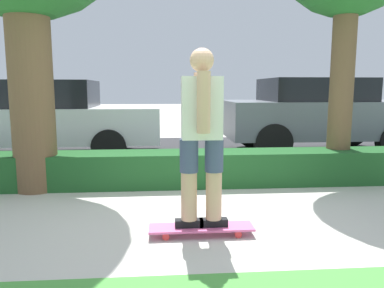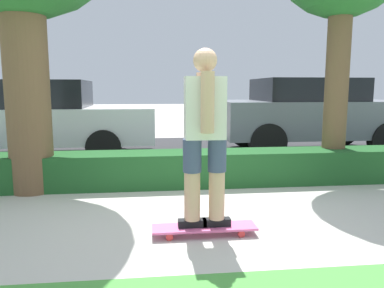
{
  "view_description": "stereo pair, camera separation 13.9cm",
  "coord_description": "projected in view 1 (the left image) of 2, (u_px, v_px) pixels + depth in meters",
  "views": [
    {
      "loc": [
        -0.32,
        -3.53,
        1.34
      ],
      "look_at": [
        0.01,
        0.6,
        0.73
      ],
      "focal_mm": 35.0,
      "sensor_mm": 36.0,
      "label": 1
    },
    {
      "loc": [
        -0.46,
        -3.52,
        1.34
      ],
      "look_at": [
        0.01,
        0.6,
        0.73
      ],
      "focal_mm": 35.0,
      "sensor_mm": 36.0,
      "label": 2
    }
  ],
  "objects": [
    {
      "name": "ground_plane",
      "position": [
        196.0,
        225.0,
        3.7
      ],
      "size": [
        60.0,
        60.0,
        0.0
      ],
      "primitive_type": "plane",
      "color": "#BCB7AD"
    },
    {
      "name": "skateboard",
      "position": [
        201.0,
        228.0,
        3.45
      ],
      "size": [
        0.97,
        0.24,
        0.08
      ],
      "color": "#DB5B93",
      "rests_on": "ground_plane"
    },
    {
      "name": "hedge_row",
      "position": [
        185.0,
        168.0,
        5.25
      ],
      "size": [
        12.88,
        0.6,
        0.47
      ],
      "color": "#1E5123",
      "rests_on": "ground_plane"
    },
    {
      "name": "street_asphalt",
      "position": [
        178.0,
        153.0,
        7.84
      ],
      "size": [
        12.88,
        5.0,
        0.01
      ],
      "color": "#2D2D30",
      "rests_on": "ground_plane"
    },
    {
      "name": "parked_car_middle",
      "position": [
        317.0,
        114.0,
        7.84
      ],
      "size": [
        3.87,
        1.92,
        1.55
      ],
      "rotation": [
        0.0,
        0.0,
        0.0
      ],
      "color": "slate",
      "rests_on": "ground_plane"
    },
    {
      "name": "skater_person",
      "position": [
        202.0,
        134.0,
        3.33
      ],
      "size": [
        0.49,
        0.41,
        1.61
      ],
      "color": "black",
      "rests_on": "skateboard"
    },
    {
      "name": "parked_car_front",
      "position": [
        37.0,
        117.0,
        7.41
      ],
      "size": [
        4.78,
        1.95,
        1.5
      ],
      "rotation": [
        0.0,
        0.0,
        0.02
      ],
      "color": "silver",
      "rests_on": "ground_plane"
    }
  ]
}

